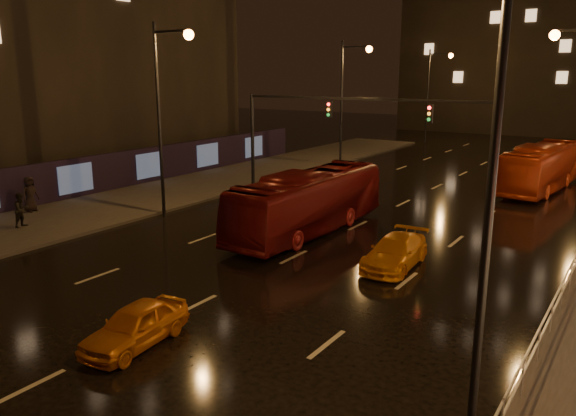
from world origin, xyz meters
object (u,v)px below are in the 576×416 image
at_px(bus_curb, 541,167).
at_px(taxi_far, 395,252).
at_px(pedestrian_c, 30,194).
at_px(taxi_near, 135,325).
at_px(pedestrian_b, 22,210).
at_px(bus_red, 309,202).

height_order(bus_curb, taxi_far, bus_curb).
relative_size(taxi_far, pedestrian_c, 2.17).
xyz_separation_m(taxi_near, pedestrian_b, (-13.90, 5.25, 0.41)).
bearing_deg(bus_red, pedestrian_b, -147.75).
height_order(bus_red, pedestrian_b, bus_red).
bearing_deg(taxi_near, bus_red, 93.37).
xyz_separation_m(bus_red, bus_curb, (7.50, 16.92, 0.02)).
height_order(bus_curb, taxi_near, bus_curb).
height_order(bus_curb, pedestrian_c, bus_curb).
distance_m(bus_red, taxi_far, 6.08).
xyz_separation_m(taxi_far, pedestrian_b, (-17.40, -4.98, 0.39)).
relative_size(bus_red, taxi_far, 2.55).
relative_size(pedestrian_b, pedestrian_c, 0.88).
distance_m(bus_red, pedestrian_b, 14.03).
height_order(taxi_far, pedestrian_c, pedestrian_c).
distance_m(bus_curb, pedestrian_b, 31.12).
relative_size(bus_red, taxi_near, 3.07).
height_order(taxi_near, pedestrian_b, pedestrian_b).
height_order(bus_curb, pedestrian_b, bus_curb).
bearing_deg(pedestrian_b, pedestrian_c, 39.58).
bearing_deg(taxi_near, pedestrian_b, 153.71).
height_order(bus_red, taxi_near, bus_red).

